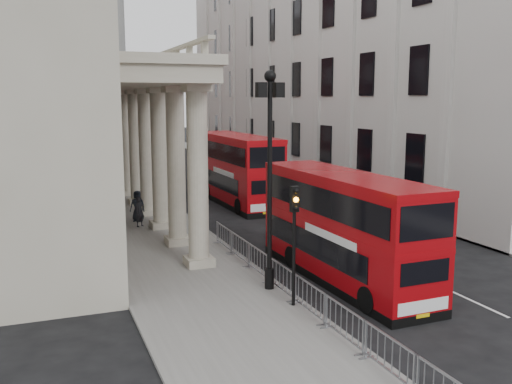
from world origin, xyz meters
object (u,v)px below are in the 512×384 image
object	(u,v)px
lamp_post_mid	(173,138)
pedestrian_b	(113,214)
bus_near	(343,225)
lamp_post_north	(132,127)
bus_far	(236,168)
lamp_post_south	(270,166)
pedestrian_c	(138,206)
traffic_light	(294,224)
pedestrian_a	(140,212)
monument_column	(117,51)

from	to	relation	value
lamp_post_mid	pedestrian_b	xyz separation A→B (m)	(-4.30, -3.37, -3.93)
bus_near	pedestrian_b	size ratio (longest dim) A/B	5.97
bus_near	lamp_post_mid	bearing A→B (deg)	100.50
lamp_post_mid	bus_near	size ratio (longest dim) A/B	0.81
lamp_post_north	bus_far	xyz separation A→B (m)	(5.07, -13.65, -2.36)
lamp_post_south	pedestrian_b	distance (m)	13.91
bus_far	pedestrian_c	bearing A→B (deg)	-152.95
lamp_post_north	bus_near	size ratio (longest dim) A/B	0.81
bus_far	lamp_post_mid	bearing A→B (deg)	-155.92
traffic_light	pedestrian_c	size ratio (longest dim) A/B	2.32
bus_far	pedestrian_a	world-z (taller)	bus_far
bus_near	pedestrian_a	distance (m)	14.01
lamp_post_north	pedestrian_b	distance (m)	20.23
lamp_post_north	pedestrian_c	world-z (taller)	lamp_post_north
lamp_post_north	pedestrian_b	world-z (taller)	lamp_post_north
traffic_light	pedestrian_b	distance (m)	15.44
lamp_post_north	bus_far	size ratio (longest dim) A/B	0.73
lamp_post_north	traffic_light	size ratio (longest dim) A/B	1.93
lamp_post_south	pedestrian_c	xyz separation A→B (m)	(-2.65, 14.27, -3.87)
lamp_post_north	bus_near	distance (m)	32.09
lamp_post_mid	bus_near	world-z (taller)	lamp_post_mid
traffic_light	bus_near	size ratio (longest dim) A/B	0.42
bus_near	pedestrian_c	xyz separation A→B (m)	(-5.99, 14.08, -1.27)
lamp_post_mid	traffic_light	xyz separation A→B (m)	(0.10, -18.02, -1.80)
traffic_light	bus_far	bearing A→B (deg)	76.29
monument_column	pedestrian_a	world-z (taller)	monument_column
bus_far	pedestrian_b	world-z (taller)	bus_far
monument_column	bus_far	size ratio (longest dim) A/B	4.78
monument_column	bus_far	bearing A→B (deg)	-91.26
pedestrian_a	pedestrian_c	size ratio (longest dim) A/B	0.94
pedestrian_c	lamp_post_mid	bearing A→B (deg)	59.19
lamp_post_south	traffic_light	world-z (taller)	lamp_post_south
traffic_light	bus_far	size ratio (longest dim) A/B	0.38
lamp_post_mid	pedestrian_c	xyz separation A→B (m)	(-2.65, -1.73, -3.87)
bus_near	bus_far	size ratio (longest dim) A/B	0.91
lamp_post_north	bus_near	bearing A→B (deg)	-84.00
traffic_light	pedestrian_c	world-z (taller)	traffic_light
bus_near	bus_far	bearing A→B (deg)	83.12
bus_far	pedestrian_a	distance (m)	9.78
lamp_post_mid	lamp_post_north	size ratio (longest dim) A/B	1.00
traffic_light	bus_near	world-z (taller)	bus_near
lamp_post_south	lamp_post_north	xyz separation A→B (m)	(0.00, 32.00, 0.00)
lamp_post_south	pedestrian_b	bearing A→B (deg)	108.82
bus_far	bus_near	bearing A→B (deg)	-96.24
lamp_post_south	lamp_post_mid	bearing A→B (deg)	90.00
pedestrian_b	bus_near	bearing A→B (deg)	126.71
lamp_post_south	pedestrian_a	size ratio (longest dim) A/B	4.81
pedestrian_b	pedestrian_c	size ratio (longest dim) A/B	0.93
lamp_post_north	bus_near	world-z (taller)	lamp_post_north
monument_column	traffic_light	world-z (taller)	monument_column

